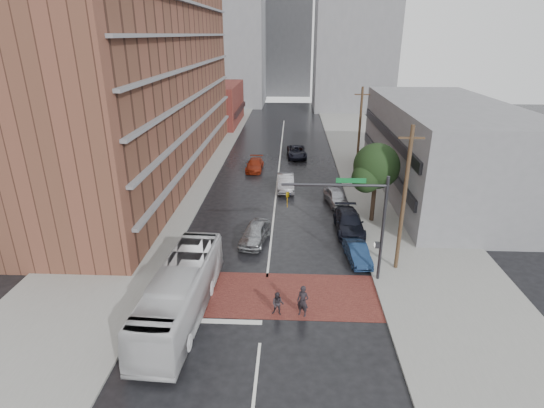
# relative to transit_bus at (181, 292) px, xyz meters

# --- Properties ---
(ground) EXTENTS (160.00, 160.00, 0.00)m
(ground) POSITION_rel_transit_bus_xyz_m (4.64, 1.76, -1.52)
(ground) COLOR black
(ground) RESTS_ON ground
(crosswalk) EXTENTS (14.00, 5.00, 0.02)m
(crosswalk) POSITION_rel_transit_bus_xyz_m (4.64, 2.26, -1.51)
(crosswalk) COLOR maroon
(crosswalk) RESTS_ON ground
(sidewalk_west) EXTENTS (9.00, 90.00, 0.15)m
(sidewalk_west) POSITION_rel_transit_bus_xyz_m (-6.86, 26.76, -1.45)
(sidewalk_west) COLOR gray
(sidewalk_west) RESTS_ON ground
(sidewalk_east) EXTENTS (9.00, 90.00, 0.15)m
(sidewalk_east) POSITION_rel_transit_bus_xyz_m (16.14, 26.76, -1.45)
(sidewalk_east) COLOR gray
(sidewalk_east) RESTS_ON ground
(apartment_block) EXTENTS (10.00, 44.00, 28.00)m
(apartment_block) POSITION_rel_transit_bus_xyz_m (-9.36, 25.76, 12.48)
(apartment_block) COLOR brown
(apartment_block) RESTS_ON ground
(storefront_west) EXTENTS (8.00, 16.00, 7.00)m
(storefront_west) POSITION_rel_transit_bus_xyz_m (-7.36, 55.76, 1.98)
(storefront_west) COLOR maroon
(storefront_west) RESTS_ON ground
(building_east) EXTENTS (11.00, 26.00, 9.00)m
(building_east) POSITION_rel_transit_bus_xyz_m (21.14, 21.76, 2.98)
(building_east) COLOR slate
(building_east) RESTS_ON ground
(distant_tower_west) EXTENTS (18.00, 16.00, 32.00)m
(distant_tower_west) POSITION_rel_transit_bus_xyz_m (-9.36, 79.76, 14.48)
(distant_tower_west) COLOR slate
(distant_tower_west) RESTS_ON ground
(distant_tower_east) EXTENTS (16.00, 14.00, 36.00)m
(distant_tower_east) POSITION_rel_transit_bus_xyz_m (18.64, 73.76, 16.48)
(distant_tower_east) COLOR slate
(distant_tower_east) RESTS_ON ground
(distant_tower_center) EXTENTS (12.00, 10.00, 24.00)m
(distant_tower_center) POSITION_rel_transit_bus_xyz_m (4.64, 96.76, 10.48)
(distant_tower_center) COLOR slate
(distant_tower_center) RESTS_ON ground
(street_tree) EXTENTS (4.20, 4.10, 6.90)m
(street_tree) POSITION_rel_transit_bus_xyz_m (13.15, 13.79, 3.21)
(street_tree) COLOR #332319
(street_tree) RESTS_ON ground
(signal_mast) EXTENTS (6.50, 0.30, 7.20)m
(signal_mast) POSITION_rel_transit_bus_xyz_m (10.48, 4.26, 3.21)
(signal_mast) COLOR #2D2D33
(signal_mast) RESTS_ON ground
(utility_pole_near) EXTENTS (1.60, 0.26, 10.00)m
(utility_pole_near) POSITION_rel_transit_bus_xyz_m (13.44, 5.76, 3.61)
(utility_pole_near) COLOR #473321
(utility_pole_near) RESTS_ON ground
(utility_pole_far) EXTENTS (1.60, 0.26, 10.00)m
(utility_pole_far) POSITION_rel_transit_bus_xyz_m (13.44, 25.76, 3.61)
(utility_pole_far) COLOR #473321
(utility_pole_far) RESTS_ON ground
(transit_bus) EXTENTS (3.06, 11.05, 3.05)m
(transit_bus) POSITION_rel_transit_bus_xyz_m (0.00, 0.00, 0.00)
(transit_bus) COLOR #BEBEC0
(transit_bus) RESTS_ON ground
(pedestrian_a) EXTENTS (0.83, 0.71, 1.92)m
(pedestrian_a) POSITION_rel_transit_bus_xyz_m (6.91, 0.26, -0.57)
(pedestrian_a) COLOR black
(pedestrian_a) RESTS_ON ground
(pedestrian_b) EXTENTS (0.81, 0.68, 1.47)m
(pedestrian_b) POSITION_rel_transit_bus_xyz_m (5.49, 0.26, -0.79)
(pedestrian_b) COLOR #272126
(pedestrian_b) RESTS_ON ground
(car_travel_a) EXTENTS (2.54, 4.73, 1.53)m
(car_travel_a) POSITION_rel_transit_bus_xyz_m (3.40, 9.39, -0.76)
(car_travel_a) COLOR #9C9EA3
(car_travel_a) RESTS_ON ground
(car_travel_b) EXTENTS (1.85, 4.87, 1.58)m
(car_travel_b) POSITION_rel_transit_bus_xyz_m (5.57, 21.55, -0.73)
(car_travel_b) COLOR #AAAAB1
(car_travel_b) RESTS_ON ground
(car_travel_c) EXTENTS (2.01, 4.65, 1.33)m
(car_travel_c) POSITION_rel_transit_bus_xyz_m (1.79, 28.11, -0.86)
(car_travel_c) COLOR maroon
(car_travel_c) RESTS_ON ground
(suv_travel) EXTENTS (2.72, 5.37, 1.45)m
(suv_travel) POSITION_rel_transit_bus_xyz_m (6.82, 34.11, -0.80)
(suv_travel) COLOR black
(suv_travel) RESTS_ON ground
(car_parked_near) EXTENTS (1.78, 3.98, 1.27)m
(car_parked_near) POSITION_rel_transit_bus_xyz_m (10.94, 6.79, -0.89)
(car_parked_near) COLOR #142848
(car_parked_near) RESTS_ON ground
(car_parked_mid) EXTENTS (2.27, 5.39, 1.55)m
(car_parked_mid) POSITION_rel_transit_bus_xyz_m (10.93, 11.76, -0.75)
(car_parked_mid) COLOR black
(car_parked_mid) RESTS_ON ground
(car_parked_far) EXTENTS (2.48, 4.49, 1.45)m
(car_parked_far) POSITION_rel_transit_bus_xyz_m (10.43, 17.76, -0.80)
(car_parked_far) COLOR #ADAEB5
(car_parked_far) RESTS_ON ground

